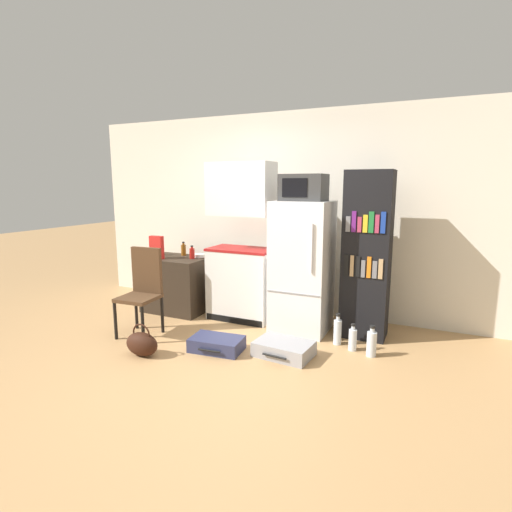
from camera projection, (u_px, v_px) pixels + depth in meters
ground_plane at (211, 366)px, 3.78m from camera, size 24.00×24.00×0.00m
wall_back at (301, 214)px, 5.25m from camera, size 6.40×0.10×2.62m
side_table at (177, 284)px, 5.42m from camera, size 0.83×0.61×0.73m
kitchen_hutch at (241, 249)px, 5.00m from camera, size 0.82×0.47×1.97m
refrigerator at (302, 267)px, 4.62m from camera, size 0.64×0.62×1.52m
microwave at (304, 188)px, 4.46m from camera, size 0.49×0.36×0.30m
bookshelf at (367, 256)px, 4.40m from camera, size 0.50×0.39×1.85m
bottle_ketchup_red at (192, 253)px, 5.26m from camera, size 0.07×0.07×0.17m
bottle_clear_short at (156, 249)px, 5.51m from camera, size 0.07×0.07×0.21m
bottle_amber_beer at (184, 250)px, 5.50m from camera, size 0.07×0.07×0.19m
bowl at (199, 256)px, 5.37m from camera, size 0.15×0.15×0.04m
cereal_box at (157, 247)px, 5.25m from camera, size 0.19×0.07×0.30m
chair at (143, 285)px, 4.54m from camera, size 0.43×0.43×0.99m
suitcase_large_flat at (284, 349)px, 4.01m from camera, size 0.59×0.44×0.15m
suitcase_small_flat at (217, 344)px, 4.13m from camera, size 0.56×0.39×0.14m
handbag at (142, 344)px, 4.00m from camera, size 0.36×0.20×0.33m
water_bottle_front at (353, 339)px, 4.13m from camera, size 0.08×0.08×0.29m
water_bottle_middle at (338, 331)px, 4.28m from camera, size 0.08×0.08×0.34m
water_bottle_back at (372, 343)px, 3.99m from camera, size 0.10×0.10×0.32m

